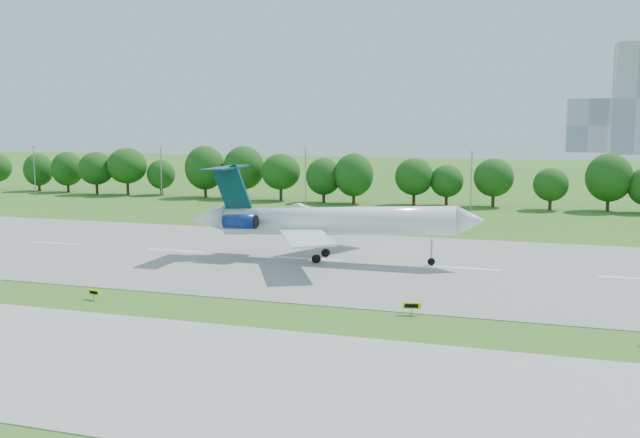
{
  "coord_description": "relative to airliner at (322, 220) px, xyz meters",
  "views": [
    {
      "loc": [
        29.2,
        -62.45,
        17.92
      ],
      "look_at": [
        3.61,
        18.0,
        6.44
      ],
      "focal_mm": 40.0,
      "sensor_mm": 36.0,
      "label": 1
    }
  ],
  "objects": [
    {
      "name": "taxiway",
      "position": [
        -1.67,
        -42.94,
        -5.32
      ],
      "size": [
        400.0,
        23.0,
        0.08
      ],
      "primitive_type": "cube",
      "color": "#ADADA8",
      "rests_on": "ground"
    },
    {
      "name": "taxi_sign_centre",
      "position": [
        16.06,
        -22.93,
        -4.48
      ],
      "size": [
        1.7,
        0.56,
        1.2
      ],
      "rotation": [
        0.0,
        0.0,
        0.22
      ],
      "color": "gray",
      "rests_on": "ground"
    },
    {
      "name": "ground",
      "position": [
        -1.67,
        -24.94,
        -5.36
      ],
      "size": [
        600.0,
        600.0,
        0.0
      ],
      "primitive_type": "plane",
      "color": "#37651A",
      "rests_on": "ground"
    },
    {
      "name": "airliner",
      "position": [
        0.0,
        0.0,
        0.0
      ],
      "size": [
        39.26,
        28.64,
        12.41
      ],
      "rotation": [
        0.0,
        -0.04,
        0.03
      ],
      "color": "white",
      "rests_on": "ground"
    },
    {
      "name": "service_vehicle_b",
      "position": [
        -35.66,
        54.68,
        -4.77
      ],
      "size": [
        3.71,
        2.33,
        1.18
      ],
      "primitive_type": "imported",
      "rotation": [
        0.0,
        0.0,
        1.86
      ],
      "color": "white",
      "rests_on": "ground"
    },
    {
      "name": "tree_line",
      "position": [
        -1.67,
        67.06,
        0.83
      ],
      "size": [
        288.4,
        8.4,
        10.4
      ],
      "color": "#382314",
      "rests_on": "ground"
    },
    {
      "name": "taxi_sign_left",
      "position": [
        -15.85,
        -26.95,
        -4.61
      ],
      "size": [
        1.45,
        0.42,
        1.02
      ],
      "rotation": [
        0.0,
        0.0,
        -0.18
      ],
      "color": "gray",
      "rests_on": "ground"
    },
    {
      "name": "runway",
      "position": [
        -1.67,
        0.06,
        -5.32
      ],
      "size": [
        400.0,
        45.0,
        0.08
      ],
      "primitive_type": "cube",
      "color": "gray",
      "rests_on": "ground"
    },
    {
      "name": "light_poles",
      "position": [
        -4.17,
        57.06,
        0.98
      ],
      "size": [
        175.9,
        0.25,
        12.19
      ],
      "color": "gray",
      "rests_on": "ground"
    },
    {
      "name": "service_vehicle_a",
      "position": [
        -20.48,
        49.85,
        -4.68
      ],
      "size": [
        4.36,
        2.35,
        1.36
      ],
      "primitive_type": "imported",
      "rotation": [
        0.0,
        0.0,
        1.34
      ],
      "color": "white",
      "rests_on": "ground"
    }
  ]
}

